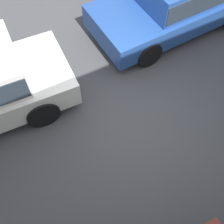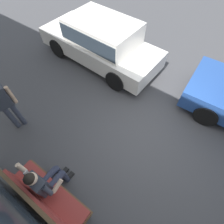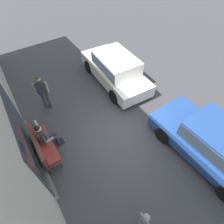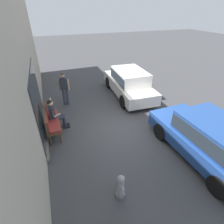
{
  "view_description": "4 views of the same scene",
  "coord_description": "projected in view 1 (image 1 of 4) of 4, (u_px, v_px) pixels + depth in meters",
  "views": [
    {
      "loc": [
        1.78,
        2.6,
        5.15
      ],
      "look_at": [
        0.51,
        0.24,
        0.91
      ],
      "focal_mm": 45.0,
      "sensor_mm": 36.0,
      "label": 1
    },
    {
      "loc": [
        -0.62,
        2.6,
        4.3
      ],
      "look_at": [
        0.63,
        0.85,
        1.24
      ],
      "focal_mm": 28.0,
      "sensor_mm": 36.0,
      "label": 2
    },
    {
      "loc": [
        -3.19,
        2.6,
        5.9
      ],
      "look_at": [
        0.35,
        0.25,
        1.05
      ],
      "focal_mm": 28.0,
      "sensor_mm": 36.0,
      "label": 3
    },
    {
      "loc": [
        -5.6,
        2.6,
        4.52
      ],
      "look_at": [
        0.11,
        0.47,
        0.82
      ],
      "focal_mm": 28.0,
      "sensor_mm": 36.0,
      "label": 4
    }
  ],
  "objects": [
    {
      "name": "ground_plane",
      "position": [
        128.0,
        116.0,
        6.03
      ],
      "size": [
        60.0,
        60.0,
        0.0
      ],
      "primitive_type": "plane",
      "color": "#424244"
    }
  ]
}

